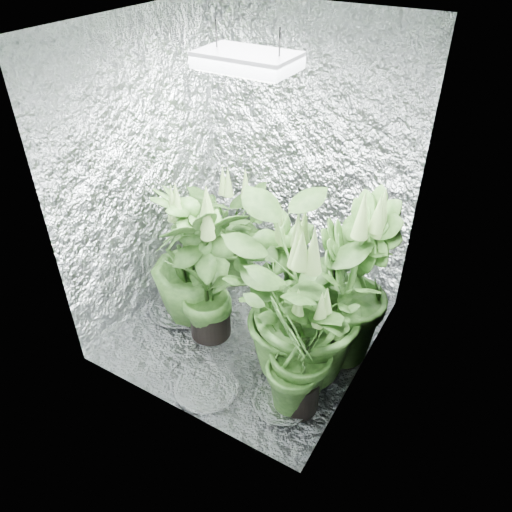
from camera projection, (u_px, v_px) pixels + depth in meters
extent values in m
plane|color=silver|center=(250.00, 329.00, 3.54)|extent=(1.60, 1.60, 0.00)
cube|color=silver|center=(308.00, 157.00, 3.52)|extent=(1.60, 0.02, 2.00)
cube|color=silver|center=(162.00, 277.00, 2.40)|extent=(1.60, 0.02, 2.00)
cube|color=silver|center=(145.00, 175.00, 3.29)|extent=(0.02, 1.60, 2.00)
cube|color=silver|center=(378.00, 244.00, 2.62)|extent=(0.02, 1.60, 2.00)
cube|color=silver|center=(247.00, 23.00, 2.38)|extent=(1.60, 1.60, 0.01)
cube|color=gray|center=(247.00, 60.00, 2.47)|extent=(0.50, 0.30, 0.08)
cube|color=white|center=(247.00, 69.00, 2.50)|extent=(0.46, 0.26, 0.01)
cylinder|color=black|center=(216.00, 33.00, 2.49)|extent=(0.01, 0.01, 0.13)
cylinder|color=black|center=(280.00, 42.00, 2.34)|extent=(0.01, 0.01, 0.13)
cylinder|color=black|center=(232.00, 262.00, 4.01)|extent=(0.24, 0.24, 0.22)
cylinder|color=#412B14|center=(232.00, 252.00, 3.95)|extent=(0.22, 0.22, 0.03)
imported|color=#1E3F15|center=(231.00, 227.00, 3.81)|extent=(0.98, 0.98, 0.83)
cone|color=#6F994A|center=(229.00, 185.00, 3.60)|extent=(0.08, 0.08, 0.22)
cylinder|color=black|center=(283.00, 314.00, 3.49)|extent=(0.27, 0.27, 0.24)
cylinder|color=#412B14|center=(284.00, 302.00, 3.42)|extent=(0.25, 0.25, 0.03)
imported|color=#1E3F15|center=(285.00, 274.00, 3.28)|extent=(0.64, 0.64, 0.88)
cone|color=#6F994A|center=(287.00, 224.00, 3.06)|extent=(0.09, 0.09, 0.24)
cylinder|color=black|center=(343.00, 333.00, 3.30)|extent=(0.32, 0.32, 0.28)
cylinder|color=#412B14|center=(345.00, 319.00, 3.23)|extent=(0.29, 0.29, 0.03)
imported|color=#1E3F15|center=(350.00, 280.00, 3.04)|extent=(0.78, 0.78, 1.11)
cone|color=#6F994A|center=(360.00, 212.00, 2.76)|extent=(0.10, 0.10, 0.28)
cylinder|color=black|center=(194.00, 301.00, 3.61)|extent=(0.25, 0.25, 0.22)
cylinder|color=#412B14|center=(193.00, 291.00, 3.55)|extent=(0.23, 0.23, 0.03)
imported|color=#1E3F15|center=(190.00, 256.00, 3.37)|extent=(0.77, 0.77, 0.97)
cone|color=#6F994A|center=(184.00, 200.00, 3.12)|extent=(0.08, 0.08, 0.22)
cylinder|color=black|center=(297.00, 355.00, 3.14)|extent=(0.32, 0.32, 0.28)
cylinder|color=#412B14|center=(298.00, 341.00, 3.06)|extent=(0.29, 0.29, 0.03)
imported|color=#1E3F15|center=(301.00, 303.00, 2.88)|extent=(1.27, 1.27, 1.09)
cone|color=#6F994A|center=(305.00, 234.00, 2.61)|extent=(0.10, 0.10, 0.28)
cylinder|color=black|center=(210.00, 319.00, 3.44)|extent=(0.28, 0.28, 0.25)
cylinder|color=#412B14|center=(209.00, 307.00, 3.37)|extent=(0.26, 0.26, 0.03)
imported|color=#1E3F15|center=(207.00, 269.00, 3.19)|extent=(0.78, 0.78, 1.05)
cone|color=#6F994A|center=(202.00, 206.00, 2.92)|extent=(0.09, 0.09, 0.25)
cylinder|color=black|center=(297.00, 391.00, 2.94)|extent=(0.26, 0.26, 0.23)
cylinder|color=#412B14|center=(298.00, 380.00, 2.88)|extent=(0.24, 0.24, 0.03)
imported|color=#1E3F15|center=(300.00, 352.00, 2.75)|extent=(0.56, 0.56, 0.83)
cone|color=#6F994A|center=(303.00, 303.00, 2.54)|extent=(0.08, 0.08, 0.23)
cylinder|color=black|center=(361.00, 307.00, 3.66)|extent=(0.16, 0.16, 0.09)
cylinder|color=black|center=(364.00, 288.00, 3.55)|extent=(0.11, 0.11, 0.11)
cylinder|color=#4C4C51|center=(355.00, 285.00, 3.58)|extent=(0.02, 0.34, 0.34)
torus|color=#4C4C51|center=(355.00, 285.00, 3.58)|extent=(0.02, 0.35, 0.35)
cube|color=white|center=(305.00, 377.00, 2.79)|extent=(0.05, 0.02, 0.08)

